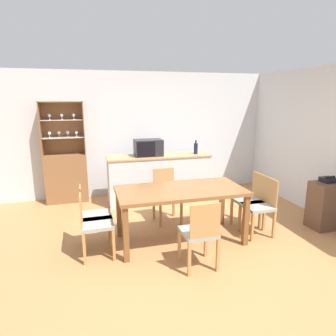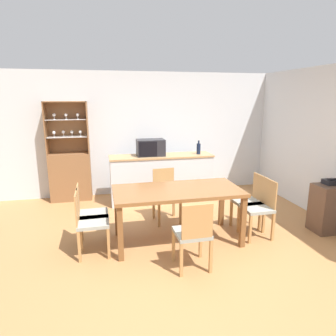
{
  "view_description": "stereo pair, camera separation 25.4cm",
  "coord_description": "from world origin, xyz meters",
  "px_view_note": "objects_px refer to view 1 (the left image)",
  "views": [
    {
      "loc": [
        -1.32,
        -3.63,
        2.03
      ],
      "look_at": [
        -0.01,
        1.07,
        0.88
      ],
      "focal_mm": 32.0,
      "sensor_mm": 36.0,
      "label": 1
    },
    {
      "loc": [
        -1.07,
        -3.69,
        2.03
      ],
      "look_at": [
        -0.01,
        1.07,
        0.88
      ],
      "focal_mm": 32.0,
      "sensor_mm": 36.0,
      "label": 2
    }
  ],
  "objects_px": {
    "wine_bottle": "(196,148)",
    "telephone": "(328,179)",
    "dining_chair_side_right_far": "(251,200)",
    "dining_chair_side_left_far": "(93,216)",
    "display_cabinet": "(66,171)",
    "microwave": "(148,148)",
    "dining_chair_head_far": "(166,195)",
    "dining_table": "(181,195)",
    "dining_chair_side_right_near": "(260,206)",
    "dining_chair_side_left_near": "(94,224)",
    "side_cabinet": "(327,205)",
    "dining_chair_head_near": "(200,233)"
  },
  "relations": [
    {
      "from": "wine_bottle",
      "to": "telephone",
      "type": "relative_size",
      "value": 1.35
    },
    {
      "from": "dining_chair_side_right_far",
      "to": "dining_chair_side_left_far",
      "type": "relative_size",
      "value": 1.0
    },
    {
      "from": "display_cabinet",
      "to": "microwave",
      "type": "relative_size",
      "value": 3.71
    },
    {
      "from": "dining_chair_head_far",
      "to": "telephone",
      "type": "relative_size",
      "value": 4.33
    },
    {
      "from": "display_cabinet",
      "to": "dining_table",
      "type": "height_order",
      "value": "display_cabinet"
    },
    {
      "from": "dining_chair_side_right_near",
      "to": "microwave",
      "type": "height_order",
      "value": "microwave"
    },
    {
      "from": "display_cabinet",
      "to": "dining_chair_head_far",
      "type": "bearing_deg",
      "value": -42.0
    },
    {
      "from": "dining_chair_side_left_far",
      "to": "telephone",
      "type": "distance_m",
      "value": 3.6
    },
    {
      "from": "dining_chair_head_far",
      "to": "display_cabinet",
      "type": "bearing_deg",
      "value": -46.19
    },
    {
      "from": "telephone",
      "to": "dining_chair_side_left_far",
      "type": "bearing_deg",
      "value": 175.42
    },
    {
      "from": "dining_chair_side_right_near",
      "to": "dining_chair_head_far",
      "type": "distance_m",
      "value": 1.5
    },
    {
      "from": "display_cabinet",
      "to": "dining_chair_side_left_near",
      "type": "relative_size",
      "value": 2.25
    },
    {
      "from": "display_cabinet",
      "to": "dining_chair_side_right_near",
      "type": "bearing_deg",
      "value": -39.62
    },
    {
      "from": "microwave",
      "to": "wine_bottle",
      "type": "xyz_separation_m",
      "value": [
        0.95,
        -0.05,
        -0.05
      ]
    },
    {
      "from": "dining_chair_side_right_near",
      "to": "microwave",
      "type": "bearing_deg",
      "value": 33.8
    },
    {
      "from": "dining_table",
      "to": "dining_chair_side_right_near",
      "type": "distance_m",
      "value": 1.24
    },
    {
      "from": "display_cabinet",
      "to": "side_cabinet",
      "type": "xyz_separation_m",
      "value": [
        4.02,
        -2.43,
        -0.24
      ]
    },
    {
      "from": "wine_bottle",
      "to": "display_cabinet",
      "type": "bearing_deg",
      "value": 168.1
    },
    {
      "from": "dining_chair_side_left_far",
      "to": "side_cabinet",
      "type": "xyz_separation_m",
      "value": [
        3.58,
        -0.33,
        -0.08
      ]
    },
    {
      "from": "display_cabinet",
      "to": "dining_chair_side_left_far",
      "type": "bearing_deg",
      "value": -78.15
    },
    {
      "from": "dining_chair_side_right_far",
      "to": "microwave",
      "type": "xyz_separation_m",
      "value": [
        -1.3,
        1.62,
        0.64
      ]
    },
    {
      "from": "display_cabinet",
      "to": "dining_chair_head_near",
      "type": "distance_m",
      "value": 3.41
    },
    {
      "from": "dining_chair_side_left_far",
      "to": "wine_bottle",
      "type": "relative_size",
      "value": 3.21
    },
    {
      "from": "wine_bottle",
      "to": "side_cabinet",
      "type": "height_order",
      "value": "wine_bottle"
    },
    {
      "from": "dining_chair_side_left_near",
      "to": "side_cabinet",
      "type": "height_order",
      "value": "dining_chair_side_left_near"
    },
    {
      "from": "dining_chair_side_right_far",
      "to": "dining_chair_side_left_far",
      "type": "height_order",
      "value": "same"
    },
    {
      "from": "display_cabinet",
      "to": "dining_chair_head_far",
      "type": "xyz_separation_m",
      "value": [
        1.64,
        -1.48,
        -0.16
      ]
    },
    {
      "from": "dining_chair_head_far",
      "to": "side_cabinet",
      "type": "bearing_deg",
      "value": 154.02
    },
    {
      "from": "dining_chair_side_left_near",
      "to": "dining_chair_side_left_far",
      "type": "relative_size",
      "value": 1.0
    },
    {
      "from": "dining_chair_head_near",
      "to": "telephone",
      "type": "relative_size",
      "value": 4.33
    },
    {
      "from": "wine_bottle",
      "to": "dining_chair_side_left_near",
      "type": "bearing_deg",
      "value": -138.48
    },
    {
      "from": "dining_chair_side_left_near",
      "to": "telephone",
      "type": "xyz_separation_m",
      "value": [
        3.57,
        -0.02,
        0.33
      ]
    },
    {
      "from": "microwave",
      "to": "side_cabinet",
      "type": "bearing_deg",
      "value": -38.4
    },
    {
      "from": "microwave",
      "to": "dining_chair_side_left_near",
      "type": "bearing_deg",
      "value": -120.67
    },
    {
      "from": "dining_chair_side_left_near",
      "to": "dining_chair_side_left_far",
      "type": "bearing_deg",
      "value": 179.55
    },
    {
      "from": "microwave",
      "to": "wine_bottle",
      "type": "bearing_deg",
      "value": -3.0
    },
    {
      "from": "side_cabinet",
      "to": "telephone",
      "type": "xyz_separation_m",
      "value": [
        -0.0,
        0.04,
        0.41
      ]
    },
    {
      "from": "dining_chair_side_left_far",
      "to": "telephone",
      "type": "bearing_deg",
      "value": 83.68
    },
    {
      "from": "dining_chair_head_near",
      "to": "wine_bottle",
      "type": "relative_size",
      "value": 3.21
    },
    {
      "from": "dining_chair_side_right_far",
      "to": "microwave",
      "type": "distance_m",
      "value": 2.17
    },
    {
      "from": "display_cabinet",
      "to": "wine_bottle",
      "type": "xyz_separation_m",
      "value": [
        2.51,
        -0.53,
        0.44
      ]
    },
    {
      "from": "dining_table",
      "to": "microwave",
      "type": "xyz_separation_m",
      "value": [
        -0.09,
        1.75,
        0.4
      ]
    },
    {
      "from": "dining_chair_head_far",
      "to": "telephone",
      "type": "height_order",
      "value": "dining_chair_head_far"
    },
    {
      "from": "dining_chair_head_far",
      "to": "wine_bottle",
      "type": "distance_m",
      "value": 1.42
    },
    {
      "from": "microwave",
      "to": "telephone",
      "type": "relative_size",
      "value": 2.63
    },
    {
      "from": "dining_chair_head_near",
      "to": "wine_bottle",
      "type": "xyz_separation_m",
      "value": [
        0.86,
        2.45,
        0.59
      ]
    },
    {
      "from": "dining_table",
      "to": "telephone",
      "type": "bearing_deg",
      "value": -3.78
    },
    {
      "from": "dining_table",
      "to": "dining_chair_side_right_far",
      "type": "relative_size",
      "value": 2.05
    },
    {
      "from": "dining_chair_side_left_near",
      "to": "microwave",
      "type": "height_order",
      "value": "microwave"
    },
    {
      "from": "dining_table",
      "to": "dining_chair_side_left_near",
      "type": "distance_m",
      "value": 1.24
    }
  ]
}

